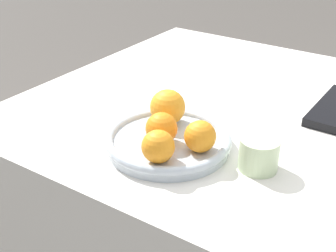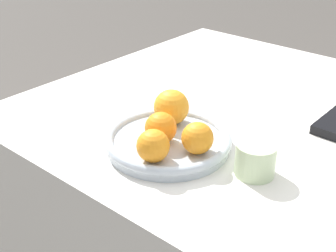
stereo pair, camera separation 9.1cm
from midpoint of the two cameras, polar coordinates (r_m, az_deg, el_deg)
The scene contains 7 objects.
table at distance 1.29m, azimuth 9.28°, elevation -13.78°, with size 1.17×0.94×0.75m.
fruit_platter at distance 0.93m, azimuth -2.81°, elevation -1.94°, with size 0.25×0.25×0.03m.
orange_0 at distance 0.97m, azimuth -2.74°, elevation 2.27°, with size 0.07×0.07×0.07m.
orange_1 at distance 0.90m, azimuth -3.70°, elevation -0.36°, with size 0.06×0.06×0.06m.
orange_2 at distance 0.87m, azimuth 0.96°, elevation -1.35°, with size 0.06×0.06×0.06m.
orange_3 at distance 0.84m, azimuth -4.32°, elevation -2.60°, with size 0.06×0.06×0.06m.
cup_1 at distance 0.86m, azimuth 8.08°, elevation -3.51°, with size 0.07×0.07×0.06m.
Camera 1 is at (0.33, -0.93, 1.22)m, focal length 50.00 mm.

